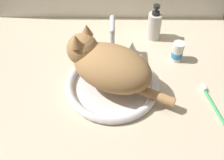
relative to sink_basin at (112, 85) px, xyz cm
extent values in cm
cube|color=beige|center=(-1.78, 6.90, -2.84)|extent=(111.68, 78.83, 3.00)
torus|color=white|center=(0.00, 0.00, 0.16)|extent=(34.69, 34.69, 3.00)
cylinder|color=white|center=(0.00, 0.00, -1.04)|extent=(30.20, 30.20, 0.60)
cylinder|color=silver|center=(0.00, 20.37, -0.43)|extent=(4.00, 4.00, 1.83)
cylinder|color=silver|center=(0.00, 20.37, 8.04)|extent=(2.00, 2.00, 15.11)
sphere|color=silver|center=(0.00, 20.37, 15.60)|extent=(2.20, 2.20, 2.20)
cylinder|color=silver|center=(0.00, 16.17, 15.60)|extent=(2.00, 8.40, 2.00)
sphere|color=silver|center=(0.00, 11.97, 15.60)|extent=(2.10, 2.10, 2.10)
cylinder|color=silver|center=(-8.29, 20.37, -0.54)|extent=(3.20, 3.20, 1.60)
cone|color=silver|center=(-8.29, 20.37, 2.10)|extent=(2.88, 2.88, 3.68)
cylinder|color=silver|center=(8.29, 20.37, -0.54)|extent=(3.20, 3.20, 1.60)
cone|color=silver|center=(8.29, 20.37, 2.10)|extent=(2.88, 2.88, 3.68)
ellipsoid|color=tan|center=(0.00, 0.00, 8.87)|extent=(34.34, 30.03, 14.42)
sphere|color=tan|center=(-10.27, 5.31, 12.59)|extent=(11.36, 11.36, 11.36)
cone|color=tan|center=(-11.83, 2.28, 18.69)|extent=(4.32, 4.32, 4.26)
cone|color=tan|center=(-8.70, 8.33, 18.69)|extent=(4.32, 4.32, 4.26)
ellipsoid|color=silver|center=(-14.05, 7.26, 11.46)|extent=(5.22, 5.80, 3.63)
ellipsoid|color=silver|center=(-8.98, 4.64, 8.15)|extent=(11.95, 12.94, 7.93)
cylinder|color=tan|center=(14.94, -7.72, 3.26)|extent=(13.38, 9.00, 3.20)
cylinder|color=white|center=(26.25, 15.86, 1.94)|extent=(4.45, 4.45, 6.56)
cylinder|color=#338CD1|center=(26.25, 15.86, 1.42)|extent=(4.59, 4.59, 2.63)
cylinder|color=white|center=(26.25, 15.86, 6.14)|extent=(4.68, 4.68, 1.84)
cylinder|color=silver|center=(18.11, 30.64, 4.63)|extent=(5.97, 5.97, 11.94)
cylinder|color=black|center=(18.11, 30.64, 11.20)|extent=(3.28, 3.28, 1.20)
cylinder|color=black|center=(18.11, 30.64, 12.80)|extent=(1.19, 1.19, 2.01)
cylinder|color=black|center=(18.11, 30.64, 14.40)|extent=(2.69, 2.69, 1.20)
cylinder|color=#3FB266|center=(35.63, -9.28, -0.84)|extent=(4.08, 14.87, 1.00)
cube|color=white|center=(33.81, -0.67, -0.24)|extent=(1.71, 2.79, 1.20)
camera|label=1|loc=(0.53, -66.76, 72.65)|focal=42.88mm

